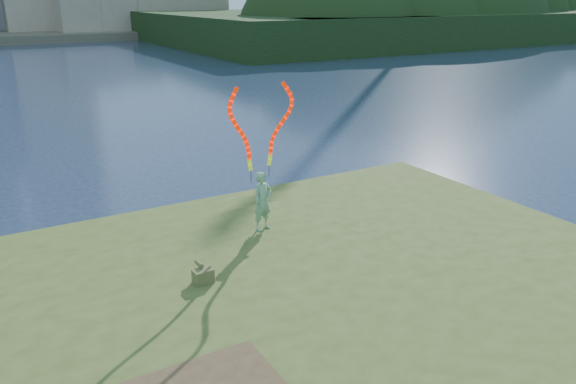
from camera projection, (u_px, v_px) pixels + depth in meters
ground at (238, 324)px, 11.31m from camera, size 320.00×320.00×0.00m
grassy_knoll at (298, 372)px, 9.33m from camera, size 20.00×18.00×0.80m
wooded_hill at (414, 36)px, 88.53m from camera, size 78.00×50.00×63.00m
woman_with_ribbons at (261, 173)px, 13.43m from camera, size 1.93×0.60×3.87m
canvas_bag at (203, 275)px, 11.26m from camera, size 0.41×0.46×0.38m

